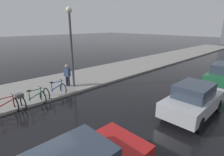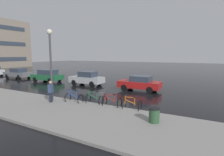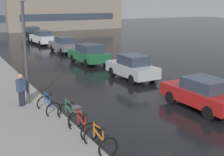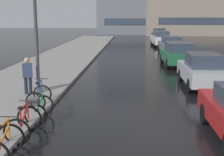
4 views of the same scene
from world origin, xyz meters
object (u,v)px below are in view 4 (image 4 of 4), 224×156
object	(u,v)px
car_black	(159,35)
streetlamp	(35,12)
car_silver	(202,70)
bicycle_second	(23,123)
car_green	(178,54)
bicycle_farthest	(39,97)
pedestrian	(28,75)
car_grey	(171,45)
bicycle_nearest	(3,144)
car_white	(161,38)
bicycle_third	(38,107)

from	to	relation	value
car_black	streetlamp	xyz separation A→B (m)	(-7.11, -27.08, 2.67)
car_silver	car_black	world-z (taller)	car_black
bicycle_second	car_green	xyz separation A→B (m)	(6.00, 12.87, 0.40)
bicycle_farthest	pedestrian	xyz separation A→B (m)	(-0.87, 1.37, 0.54)
car_silver	car_black	xyz separation A→B (m)	(-0.13, 24.89, 0.03)
pedestrian	bicycle_farthest	bearing A→B (deg)	-57.40
car_grey	car_black	distance (m)	12.10
bicycle_second	streetlamp	world-z (taller)	streetlamp
car_green	streetlamp	distance (m)	11.20
bicycle_nearest	car_black	xyz separation A→B (m)	(6.16, 33.01, 0.42)
car_black	car_white	bearing A→B (deg)	-92.25
bicycle_nearest	pedestrian	size ratio (longest dim) A/B	0.68
bicycle_second	car_green	distance (m)	14.21
bicycle_third	streetlamp	distance (m)	4.52
bicycle_third	car_grey	distance (m)	19.26
bicycle_third	bicycle_farthest	xyz separation A→B (m)	(-0.47, 1.62, -0.10)
car_silver	pedestrian	size ratio (longest dim) A/B	2.41
car_silver	car_grey	xyz separation A→B (m)	(-0.01, 12.79, -0.03)
bicycle_second	car_black	bearing A→B (deg)	78.95
car_white	car_green	bearing A→B (deg)	-89.79
bicycle_second	car_white	size ratio (longest dim) A/B	0.27
car_green	car_grey	size ratio (longest dim) A/B	0.95
car_green	car_white	xyz separation A→B (m)	(-0.05, 13.18, 0.03)
bicycle_farthest	pedestrian	distance (m)	1.71
bicycle_nearest	car_grey	world-z (taller)	car_grey
car_white	car_grey	bearing A→B (deg)	-87.14
streetlamp	car_grey	bearing A→B (deg)	64.26
car_green	car_grey	bearing A→B (deg)	87.57
bicycle_nearest	car_black	distance (m)	33.58
bicycle_farthest	car_silver	xyz separation A→B (m)	(6.72, 3.82, 0.39)
car_black	streetlamp	size ratio (longest dim) A/B	0.77
bicycle_farthest	car_grey	distance (m)	17.92
pedestrian	streetlamp	xyz separation A→B (m)	(0.36, 0.26, 2.55)
bicycle_nearest	car_green	distance (m)	15.51
car_black	bicycle_second	bearing A→B (deg)	-101.05
bicycle_second	bicycle_third	xyz separation A→B (m)	(0.04, 1.26, 0.09)
bicycle_third	car_grey	size ratio (longest dim) A/B	0.32
car_green	car_grey	xyz separation A→B (m)	(0.28, 6.61, -0.05)
car_silver	bicycle_farthest	bearing A→B (deg)	-150.40
car_silver	streetlamp	bearing A→B (deg)	-163.15
bicycle_nearest	car_black	bearing A→B (deg)	79.43
bicycle_second	car_black	distance (m)	32.18
pedestrian	streetlamp	world-z (taller)	streetlamp
bicycle_farthest	car_grey	xyz separation A→B (m)	(6.71, 16.61, 0.36)
bicycle_third	bicycle_farthest	distance (m)	1.69
car_green	car_white	world-z (taller)	car_white
car_black	car_silver	bearing A→B (deg)	-89.71
bicycle_second	pedestrian	world-z (taller)	pedestrian
car_grey	streetlamp	xyz separation A→B (m)	(-7.22, -14.98, 2.73)
car_white	car_black	xyz separation A→B (m)	(0.22, 5.53, -0.01)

